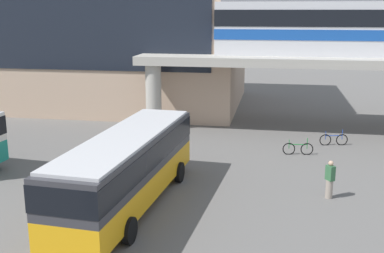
# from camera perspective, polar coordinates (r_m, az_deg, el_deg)

# --- Properties ---
(ground_plane) EXTENTS (120.00, 120.00, 0.00)m
(ground_plane) POSITION_cam_1_polar(r_m,az_deg,el_deg) (27.72, -4.28, -3.65)
(ground_plane) COLOR #605E5B
(station_building) EXTENTS (27.52, 15.35, 14.43)m
(station_building) POSITION_cam_1_polar(r_m,az_deg,el_deg) (44.67, -12.54, 12.08)
(station_building) COLOR tan
(station_building) RESTS_ON ground_plane
(elevated_platform) EXTENTS (31.51, 6.47, 5.21)m
(elevated_platform) POSITION_cam_1_polar(r_m,az_deg,el_deg) (35.07, 20.28, 6.75)
(elevated_platform) COLOR #ADA89E
(elevated_platform) RESTS_ON ground_plane
(train) EXTENTS (19.10, 2.96, 3.84)m
(train) POSITION_cam_1_polar(r_m,az_deg,el_deg) (34.73, 19.12, 11.22)
(train) COLOR silver
(train) RESTS_ON elevated_platform
(bus_main) EXTENTS (3.39, 11.20, 3.22)m
(bus_main) POSITION_cam_1_polar(r_m,az_deg,el_deg) (20.37, -7.68, -4.33)
(bus_main) COLOR orange
(bus_main) RESTS_ON ground_plane
(bicycle_green) EXTENTS (1.78, 0.28, 1.04)m
(bicycle_green) POSITION_cam_1_polar(r_m,az_deg,el_deg) (28.66, 12.53, -2.61)
(bicycle_green) COLOR black
(bicycle_green) RESTS_ON ground_plane
(bicycle_blue) EXTENTS (1.76, 0.43, 1.04)m
(bicycle_blue) POSITION_cam_1_polar(r_m,az_deg,el_deg) (31.21, 16.55, -1.51)
(bicycle_blue) COLOR black
(bicycle_blue) RESTS_ON ground_plane
(pedestrian_walking_across) EXTENTS (0.44, 0.48, 1.76)m
(pedestrian_walking_across) POSITION_cam_1_polar(r_m,az_deg,el_deg) (22.39, 16.12, -6.22)
(pedestrian_walking_across) COLOR gray
(pedestrian_walking_across) RESTS_ON ground_plane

